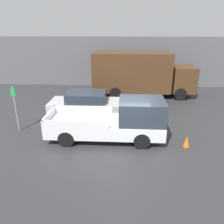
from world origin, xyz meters
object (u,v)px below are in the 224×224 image
at_px(delivery_truck, 139,73).
at_px(parking_sign, 15,107).
at_px(car, 85,103).
at_px(traffic_cone, 187,141).
at_px(pickup_truck, 117,121).

relative_size(delivery_truck, parking_sign, 3.21).
bearing_deg(car, traffic_cone, -35.48).
bearing_deg(pickup_truck, delivery_truck, 78.66).
height_order(pickup_truck, parking_sign, parking_sign).
relative_size(delivery_truck, traffic_cone, 15.74).
distance_m(car, delivery_truck, 5.74).
xyz_separation_m(pickup_truck, traffic_cone, (3.31, -0.58, -0.71)).
height_order(delivery_truck, parking_sign, delivery_truck).
bearing_deg(delivery_truck, car, -130.43).
bearing_deg(traffic_cone, car, 144.52).
bearing_deg(parking_sign, pickup_truck, -6.03).
distance_m(pickup_truck, traffic_cone, 3.44).
relative_size(parking_sign, traffic_cone, 4.90).
distance_m(car, traffic_cone, 6.70).
xyz_separation_m(pickup_truck, car, (-2.13, 3.30, -0.23)).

